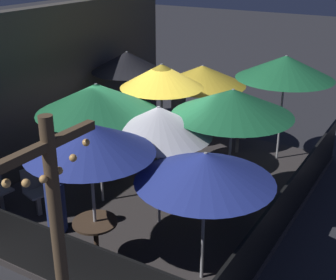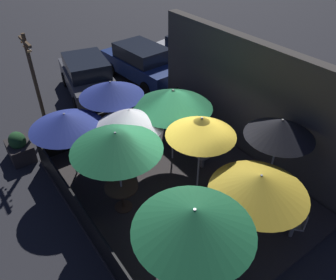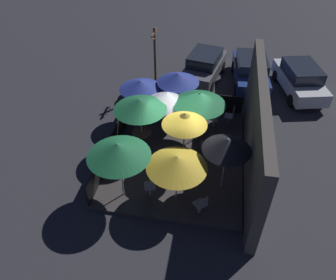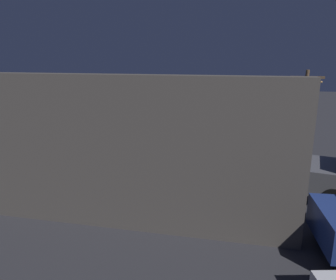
{
  "view_description": "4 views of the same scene",
  "coord_description": "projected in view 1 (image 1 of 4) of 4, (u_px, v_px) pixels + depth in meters",
  "views": [
    {
      "loc": [
        -7.5,
        -4.59,
        4.8
      ],
      "look_at": [
        -0.29,
        -0.32,
        1.35
      ],
      "focal_mm": 50.0,
      "sensor_mm": 36.0,
      "label": 1
    },
    {
      "loc": [
        5.36,
        -4.15,
        6.7
      ],
      "look_at": [
        -0.85,
        0.33,
        1.14
      ],
      "focal_mm": 35.0,
      "sensor_mm": 36.0,
      "label": 2
    },
    {
      "loc": [
        10.34,
        1.42,
        9.64
      ],
      "look_at": [
        0.67,
        -0.29,
        1.36
      ],
      "focal_mm": 35.0,
      "sensor_mm": 36.0,
      "label": 3
    },
    {
      "loc": [
        -2.83,
        9.84,
        4.08
      ],
      "look_at": [
        -0.65,
        -0.14,
        1.39
      ],
      "focal_mm": 35.0,
      "sensor_mm": 36.0,
      "label": 4
    }
  ],
  "objects": [
    {
      "name": "patron_0",
      "position": [
        56.0,
        203.0,
        8.18
      ],
      "size": [
        0.46,
        0.46,
        1.19
      ],
      "rotation": [
        0.0,
        0.0,
        3.51
      ],
      "color": "navy",
      "rests_on": "patio_deck"
    },
    {
      "name": "building_wall",
      "position": [
        50.0,
        88.0,
        10.68
      ],
      "size": [
        8.6,
        0.36,
        3.65
      ],
      "color": "#4C4742",
      "rests_on": "ground_plane"
    },
    {
      "name": "patio_umbrella_6",
      "position": [
        205.0,
        167.0,
        6.47
      ],
      "size": [
        1.99,
        1.99,
        2.09
      ],
      "color": "#B2B2B7",
      "rests_on": "patio_deck"
    },
    {
      "name": "patio_umbrella_7",
      "position": [
        127.0,
        62.0,
        11.3
      ],
      "size": [
        1.74,
        1.74,
        2.38
      ],
      "color": "#B2B2B7",
      "rests_on": "patio_deck"
    },
    {
      "name": "dining_table_1",
      "position": [
        228.0,
        183.0,
        8.77
      ],
      "size": [
        0.85,
        0.85,
        0.76
      ],
      "color": "#4C3828",
      "rests_on": "patio_deck"
    },
    {
      "name": "fence_front",
      "position": [
        291.0,
        199.0,
        8.45
      ],
      "size": [
        6.8,
        0.05,
        0.95
      ],
      "color": "black",
      "rests_on": "patio_deck"
    },
    {
      "name": "fence_side_left",
      "position": [
        42.0,
        252.0,
        6.99
      ],
      "size": [
        0.05,
        5.35,
        0.95
      ],
      "color": "black",
      "rests_on": "patio_deck"
    },
    {
      "name": "patio_umbrella_4",
      "position": [
        202.0,
        75.0,
        11.31
      ],
      "size": [
        2.13,
        2.13,
        2.07
      ],
      "color": "#B2B2B7",
      "rests_on": "patio_deck"
    },
    {
      "name": "patio_umbrella_3",
      "position": [
        285.0,
        67.0,
        10.39
      ],
      "size": [
        2.2,
        2.2,
        2.49
      ],
      "color": "#B2B2B7",
      "rests_on": "patio_deck"
    },
    {
      "name": "ground_plane",
      "position": [
        162.0,
        191.0,
        9.96
      ],
      "size": [
        60.0,
        60.0,
        0.0
      ],
      "primitive_type": "plane",
      "color": "#2D2D33"
    },
    {
      "name": "patio_umbrella_2",
      "position": [
        97.0,
        98.0,
        8.54
      ],
      "size": [
        2.27,
        2.27,
        2.41
      ],
      "color": "#B2B2B7",
      "rests_on": "patio_deck"
    },
    {
      "name": "light_post",
      "position": [
        62.0,
        276.0,
        4.29
      ],
      "size": [
        1.1,
        0.12,
        3.58
      ],
      "color": "brown",
      "rests_on": "ground_plane"
    },
    {
      "name": "patio_umbrella_5",
      "position": [
        162.0,
        76.0,
        9.64
      ],
      "size": [
        1.75,
        1.75,
        2.49
      ],
      "color": "#B2B2B7",
      "rests_on": "patio_deck"
    },
    {
      "name": "patio_chair_1",
      "position": [
        35.0,
        190.0,
        8.71
      ],
      "size": [
        0.5,
        0.5,
        0.92
      ],
      "rotation": [
        0.0,
        0.0,
        -1.86
      ],
      "color": "gray",
      "rests_on": "patio_deck"
    },
    {
      "name": "dining_table_0",
      "position": [
        96.0,
        230.0,
        7.36
      ],
      "size": [
        0.71,
        0.71,
        0.73
      ],
      "color": "#4C3828",
      "rests_on": "patio_deck"
    },
    {
      "name": "patio_chair_4",
      "position": [
        107.0,
        157.0,
        10.12
      ],
      "size": [
        0.4,
        0.4,
        0.91
      ],
      "rotation": [
        0.0,
        0.0,
        -1.56
      ],
      "color": "gray",
      "rests_on": "patio_deck"
    },
    {
      "name": "patio_umbrella_8",
      "position": [
        158.0,
        121.0,
        7.89
      ],
      "size": [
        1.85,
        1.85,
        2.23
      ],
      "color": "#B2B2B7",
      "rests_on": "patio_deck"
    },
    {
      "name": "patio_umbrella_1",
      "position": [
        233.0,
        102.0,
        8.16
      ],
      "size": [
        2.17,
        2.17,
        2.42
      ],
      "color": "#B2B2B7",
      "rests_on": "patio_deck"
    },
    {
      "name": "patio_deck",
      "position": [
        162.0,
        189.0,
        9.94
      ],
      "size": [
        7.0,
        5.55,
        0.12
      ],
      "color": "#383333",
      "rests_on": "ground_plane"
    },
    {
      "name": "patio_umbrella_0",
      "position": [
        89.0,
        139.0,
        6.77
      ],
      "size": [
        1.95,
        1.95,
        2.36
      ],
      "color": "#B2B2B7",
      "rests_on": "patio_deck"
    },
    {
      "name": "patio_chair_0",
      "position": [
        238.0,
        132.0,
        11.44
      ],
      "size": [
        0.51,
        0.51,
        0.92
      ],
      "rotation": [
        0.0,
        0.0,
        -2.81
      ],
      "color": "gray",
      "rests_on": "patio_deck"
    },
    {
      "name": "patio_chair_3",
      "position": [
        179.0,
        114.0,
        12.74
      ],
      "size": [
        0.56,
        0.56,
        0.92
      ],
      "rotation": [
        0.0,
        0.0,
        -2.42
      ],
      "color": "gray",
      "rests_on": "patio_deck"
    }
  ]
}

